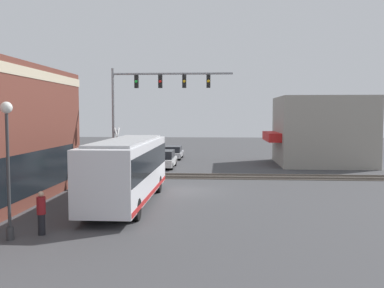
# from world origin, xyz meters

# --- Properties ---
(ground_plane) EXTENTS (120.00, 120.00, 0.00)m
(ground_plane) POSITION_xyz_m (0.00, 0.00, 0.00)
(ground_plane) COLOR #424244
(shop_building) EXTENTS (8.16, 9.28, 6.31)m
(shop_building) POSITION_xyz_m (14.67, -11.51, 3.15)
(shop_building) COLOR gray
(shop_building) RESTS_ON ground
(city_bus) EXTENTS (10.85, 2.59, 3.40)m
(city_bus) POSITION_xyz_m (-3.82, 2.80, 1.87)
(city_bus) COLOR silver
(city_bus) RESTS_ON ground
(traffic_signal_gantry) EXTENTS (0.42, 8.57, 7.95)m
(traffic_signal_gantry) POSITION_xyz_m (4.18, 2.88, 6.02)
(traffic_signal_gantry) COLOR gray
(traffic_signal_gantry) RESTS_ON ground
(crossing_signal) EXTENTS (1.41, 1.18, 3.81)m
(crossing_signal) POSITION_xyz_m (3.69, 5.18, 2.30)
(crossing_signal) COLOR gray
(crossing_signal) RESTS_ON ground
(streetlamp) EXTENTS (0.44, 0.44, 5.18)m
(streetlamp) POSITION_xyz_m (-10.60, 5.84, 3.08)
(streetlamp) COLOR #38383A
(streetlamp) RESTS_ON ground
(rail_track_near) EXTENTS (2.60, 60.00, 0.15)m
(rail_track_near) POSITION_xyz_m (6.00, 0.00, 0.03)
(rail_track_near) COLOR #332D28
(rail_track_near) RESTS_ON ground
(parked_car_white) EXTENTS (4.55, 1.82, 1.55)m
(parked_car_white) POSITION_xyz_m (11.09, 2.80, 0.71)
(parked_car_white) COLOR silver
(parked_car_white) RESTS_ON ground
(parked_car_silver) EXTENTS (4.55, 1.82, 1.36)m
(parked_car_silver) POSITION_xyz_m (18.54, 2.80, 0.64)
(parked_car_silver) COLOR #B7B7BC
(parked_car_silver) RESTS_ON ground
(pedestrian_by_lamp) EXTENTS (0.34, 0.34, 1.72)m
(pedestrian_by_lamp) POSITION_xyz_m (-9.87, 4.93, 0.88)
(pedestrian_by_lamp) COLOR black
(pedestrian_by_lamp) RESTS_ON ground
(pedestrian_at_crossing) EXTENTS (0.34, 0.34, 1.87)m
(pedestrian_at_crossing) POSITION_xyz_m (4.08, 4.18, 0.96)
(pedestrian_at_crossing) COLOR black
(pedestrian_at_crossing) RESTS_ON ground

